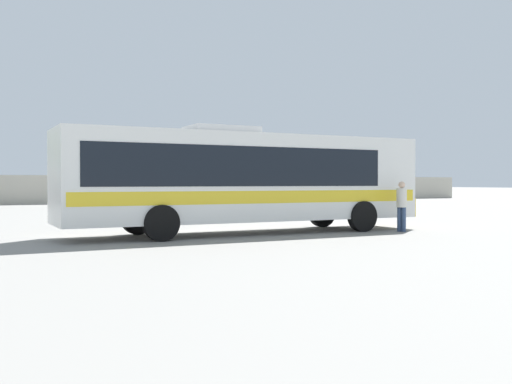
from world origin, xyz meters
The scene contains 4 objects.
ground_plane centered at (0.00, 10.00, 0.00)m, with size 300.00×300.00×0.00m, color gray.
perimeter_wall centered at (0.00, 29.91, 1.12)m, with size 80.00×0.30×2.23m, color #B2AD9E.
coach_bus_white_yellow centered at (1.22, 0.04, 1.85)m, with size 12.21×2.89×3.46m.
attendant_by_bus_door centered at (6.35, -1.69, 0.96)m, with size 0.45×0.45×1.70m.
Camera 1 is at (-6.83, -17.20, 1.67)m, focal length 40.86 mm.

